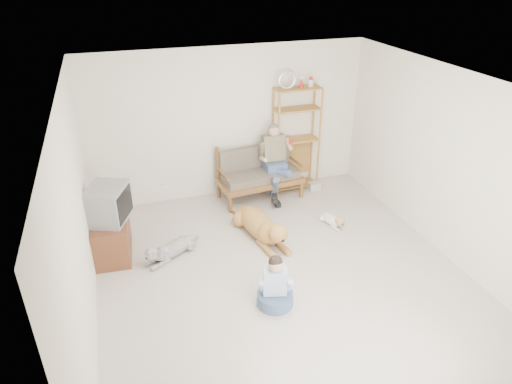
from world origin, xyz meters
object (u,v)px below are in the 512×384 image
object	(u,v)px
etagere	(296,138)
tv_stand	(112,237)
loveseat	(259,172)
golden_retriever	(262,227)

from	to	relation	value
etagere	tv_stand	xyz separation A→B (m)	(-3.44, -1.25, -0.70)
loveseat	etagere	world-z (taller)	etagere
etagere	tv_stand	size ratio (longest dim) A/B	2.41
golden_retriever	loveseat	bearing A→B (deg)	63.55
tv_stand	loveseat	bearing A→B (deg)	27.03
loveseat	golden_retriever	world-z (taller)	loveseat
loveseat	tv_stand	xyz separation A→B (m)	(-2.67, -1.11, -0.19)
loveseat	golden_retriever	xyz separation A→B (m)	(-0.41, -1.38, -0.28)
loveseat	tv_stand	size ratio (longest dim) A/B	1.66
tv_stand	etagere	bearing A→B (deg)	24.54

